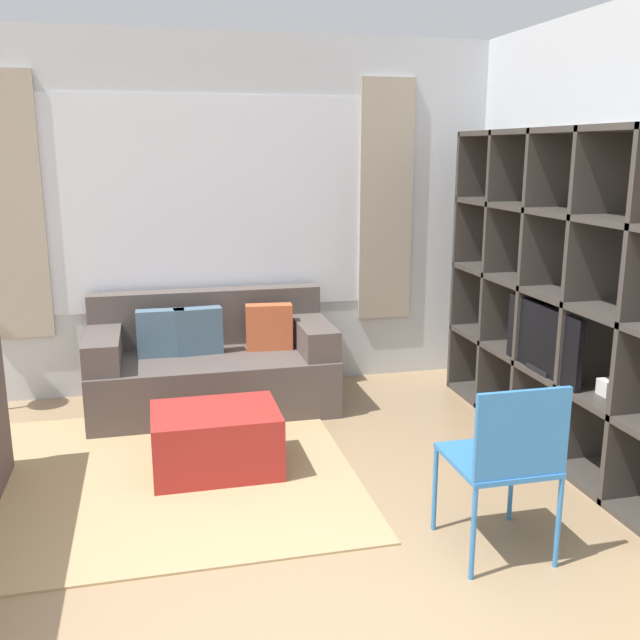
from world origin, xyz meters
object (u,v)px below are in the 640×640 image
object	(u,v)px
ottoman	(216,441)
folding_chair	(506,454)
couch_main	(212,365)
shelving_unit	(575,296)

from	to	relation	value
ottoman	folding_chair	distance (m)	1.75
couch_main	ottoman	size ratio (longest dim) A/B	2.37
folding_chair	couch_main	bearing A→B (deg)	-64.49
couch_main	folding_chair	xyz separation A→B (m)	(1.12, -2.36, 0.20)
couch_main	ottoman	world-z (taller)	couch_main
couch_main	ottoman	distance (m)	1.13
ottoman	folding_chair	size ratio (longest dim) A/B	0.85
shelving_unit	folding_chair	size ratio (longest dim) A/B	2.97
couch_main	ottoman	xyz separation A→B (m)	(-0.08, -1.12, -0.12)
shelving_unit	folding_chair	bearing A→B (deg)	-132.60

